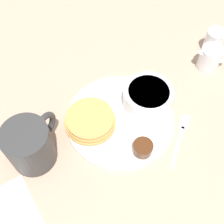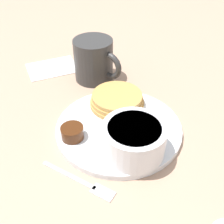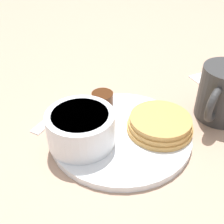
{
  "view_description": "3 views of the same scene",
  "coord_description": "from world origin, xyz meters",
  "px_view_note": "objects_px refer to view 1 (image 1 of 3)",
  "views": [
    {
      "loc": [
        -0.22,
        0.25,
        0.56
      ],
      "look_at": [
        0.01,
        0.02,
        0.04
      ],
      "focal_mm": 45.0,
      "sensor_mm": 36.0,
      "label": 1
    },
    {
      "loc": [
        -0.25,
        -0.33,
        0.38
      ],
      "look_at": [
        -0.0,
        0.02,
        0.04
      ],
      "focal_mm": 45.0,
      "sensor_mm": 36.0,
      "label": 2
    },
    {
      "loc": [
        0.29,
        -0.24,
        0.33
      ],
      "look_at": [
        -0.02,
        -0.01,
        0.05
      ],
      "focal_mm": 45.0,
      "sensor_mm": 36.0,
      "label": 3
    }
  ],
  "objects_px": {
    "coffee_mug": "(31,145)",
    "creamer_pitcher_near": "(210,58)",
    "bowl": "(148,98)",
    "plate": "(120,119)",
    "fork": "(181,134)",
    "creamer_pitcher_far": "(214,41)"
  },
  "relations": [
    {
      "from": "plate",
      "to": "bowl",
      "type": "height_order",
      "value": "bowl"
    },
    {
      "from": "coffee_mug",
      "to": "creamer_pitcher_far",
      "type": "xyz_separation_m",
      "value": [
        -0.08,
        -0.53,
        -0.02
      ]
    },
    {
      "from": "coffee_mug",
      "to": "creamer_pitcher_far",
      "type": "bearing_deg",
      "value": -98.84
    },
    {
      "from": "plate",
      "to": "creamer_pitcher_near",
      "type": "bearing_deg",
      "value": -98.98
    },
    {
      "from": "creamer_pitcher_far",
      "to": "fork",
      "type": "height_order",
      "value": "creamer_pitcher_far"
    },
    {
      "from": "coffee_mug",
      "to": "creamer_pitcher_near",
      "type": "distance_m",
      "value": 0.49
    },
    {
      "from": "plate",
      "to": "coffee_mug",
      "type": "relative_size",
      "value": 1.91
    },
    {
      "from": "creamer_pitcher_near",
      "to": "fork",
      "type": "bearing_deg",
      "value": 110.27
    },
    {
      "from": "creamer_pitcher_far",
      "to": "fork",
      "type": "distance_m",
      "value": 0.29
    },
    {
      "from": "coffee_mug",
      "to": "creamer_pitcher_far",
      "type": "relative_size",
      "value": 1.97
    },
    {
      "from": "bowl",
      "to": "creamer_pitcher_far",
      "type": "distance_m",
      "value": 0.27
    },
    {
      "from": "coffee_mug",
      "to": "bowl",
      "type": "bearing_deg",
      "value": -108.24
    },
    {
      "from": "coffee_mug",
      "to": "creamer_pitcher_near",
      "type": "bearing_deg",
      "value": -103.25
    },
    {
      "from": "plate",
      "to": "fork",
      "type": "distance_m",
      "value": 0.14
    },
    {
      "from": "bowl",
      "to": "fork",
      "type": "distance_m",
      "value": 0.11
    },
    {
      "from": "coffee_mug",
      "to": "fork",
      "type": "xyz_separation_m",
      "value": [
        -0.19,
        -0.26,
        -0.05
      ]
    },
    {
      "from": "coffee_mug",
      "to": "creamer_pitcher_near",
      "type": "height_order",
      "value": "coffee_mug"
    },
    {
      "from": "bowl",
      "to": "coffee_mug",
      "type": "height_order",
      "value": "coffee_mug"
    },
    {
      "from": "coffee_mug",
      "to": "creamer_pitcher_far",
      "type": "height_order",
      "value": "coffee_mug"
    },
    {
      "from": "plate",
      "to": "creamer_pitcher_near",
      "type": "height_order",
      "value": "creamer_pitcher_near"
    },
    {
      "from": "plate",
      "to": "creamer_pitcher_near",
      "type": "distance_m",
      "value": 0.29
    },
    {
      "from": "coffee_mug",
      "to": "fork",
      "type": "bearing_deg",
      "value": -125.56
    }
  ]
}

